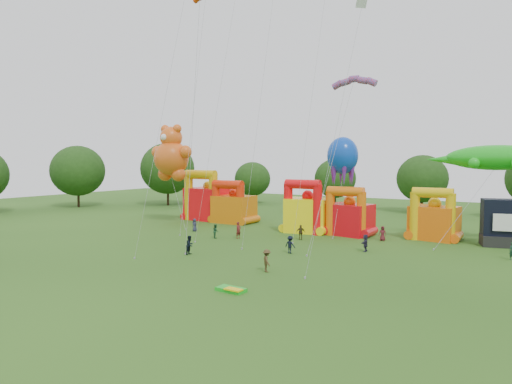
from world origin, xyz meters
The scene contains 22 objects.
ground centered at (0.00, 0.00, 0.00)m, with size 160.00×160.00×0.00m, color #264D15.
tree_ring centered at (-1.16, 0.61, 6.26)m, with size 121.89×123.97×12.07m.
bouncy_castle_0 centered at (-17.36, 29.23, 2.76)m, with size 6.01×4.94×7.33m.
bouncy_castle_1 centered at (-12.24, 28.52, 2.28)m, with size 5.19×4.18×6.00m.
bouncy_castle_2 centered at (0.14, 26.10, 2.46)m, with size 5.41×4.58×6.45m.
bouncy_castle_3 centered at (5.19, 26.81, 2.19)m, with size 5.43×4.67×5.72m.
bouncy_castle_4 centered at (14.27, 28.68, 2.21)m, with size 5.27×4.51×5.79m.
teddy_bear_kite centered at (-17.92, 22.95, 6.30)m, with size 9.28×6.56×13.72m.
gecko_kite centered at (18.32, 27.18, 5.29)m, with size 12.97×9.84×10.47m.
octopus_kite centered at (4.28, 26.82, 8.14)m, with size 3.63×5.33×11.55m.
parafoil_kites centered at (-2.64, 15.00, 12.58)m, with size 23.54×14.55×30.15m.
diamond_kites centered at (-0.05, 14.96, 15.88)m, with size 18.96×20.46×39.74m.
folded_kite_bundle centered at (6.40, 0.69, 0.14)m, with size 2.06×1.20×0.31m.
spectator_0 centered at (-11.97, 19.70, 0.79)m, with size 0.77×0.50×1.58m, color #292D45.
spectator_1 centered at (-4.50, 18.14, 0.93)m, with size 0.68×0.45×1.86m, color maroon.
spectator_2 centered at (-6.82, 17.04, 0.79)m, with size 0.76×0.60×1.57m, color #1C4627.
spectator_3 centered at (4.12, 13.85, 0.83)m, with size 1.07×0.62×1.66m, color black.
spectator_4 centered at (1.83, 20.98, 0.83)m, with size 0.97×0.40×1.66m, color #43361A.
spectator_5 centered at (9.91, 18.33, 0.83)m, with size 1.54×0.49×1.67m, color #2A263F.
spectator_6 centered at (9.69, 25.00, 0.80)m, with size 0.79×0.51×1.61m, color #56181F.
spectator_8 centered at (-3.60, 8.59, 0.89)m, with size 0.86×0.67×1.77m, color black.
spectator_9 centered at (5.79, 6.52, 0.90)m, with size 1.16×0.67×1.79m, color #46351C.
Camera 1 is at (23.20, -23.98, 8.73)m, focal length 32.00 mm.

